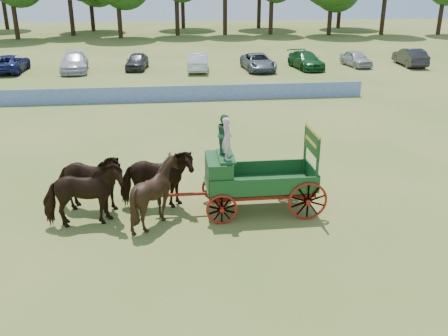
% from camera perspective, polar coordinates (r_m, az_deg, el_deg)
% --- Properties ---
extents(ground, '(160.00, 160.00, 0.00)m').
position_cam_1_polar(ground, '(17.31, -0.81, -6.36)').
color(ground, olive).
rests_on(ground, ground).
extents(horse_lead_left, '(2.83, 1.59, 2.27)m').
position_cam_1_polar(horse_lead_left, '(17.32, -15.74, -3.03)').
color(horse_lead_left, black).
rests_on(horse_lead_left, ground).
extents(horse_lead_right, '(2.92, 1.88, 2.27)m').
position_cam_1_polar(horse_lead_right, '(18.32, -15.26, -1.63)').
color(horse_lead_right, black).
rests_on(horse_lead_right, ground).
extents(horse_wheel_left, '(2.38, 2.21, 2.28)m').
position_cam_1_polar(horse_wheel_left, '(17.08, -7.77, -2.73)').
color(horse_wheel_left, black).
rests_on(horse_wheel_left, ground).
extents(horse_wheel_right, '(2.70, 1.25, 2.27)m').
position_cam_1_polar(horse_wheel_right, '(18.09, -7.73, -1.33)').
color(horse_wheel_right, black).
rests_on(horse_wheel_right, ground).
extents(farm_dray, '(6.00, 2.00, 3.61)m').
position_cam_1_polar(farm_dray, '(17.61, 1.95, -0.35)').
color(farm_dray, '#9C200F').
rests_on(farm_dray, ground).
extents(sponsor_banner, '(26.00, 0.08, 1.05)m').
position_cam_1_polar(sponsor_banner, '(34.10, -5.63, 8.46)').
color(sponsor_banner, '#1D399D').
rests_on(sponsor_banner, ground).
extents(parked_cars, '(49.29, 7.00, 1.62)m').
position_cam_1_polar(parked_cars, '(45.59, -7.20, 11.93)').
color(parked_cars, silver).
rests_on(parked_cars, ground).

